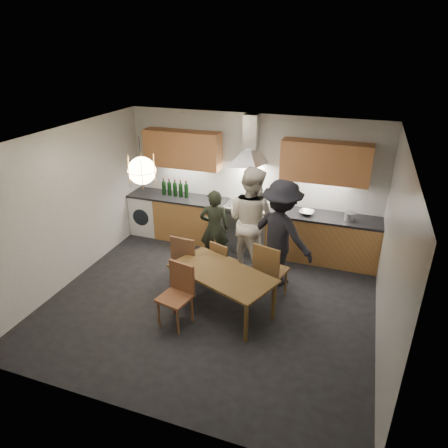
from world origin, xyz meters
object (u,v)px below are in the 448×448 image
(person_left, at_px, (214,228))
(person_mid, at_px, (251,220))
(chair_back_left, at_px, (186,257))
(person_right, at_px, (281,234))
(chair_front, at_px, (178,290))
(stock_pot, at_px, (350,217))
(mixing_bowl, at_px, (307,213))
(wine_bottles, at_px, (175,188))
(dining_table, at_px, (222,277))

(person_left, height_order, person_mid, person_mid)
(chair_back_left, xyz_separation_m, person_right, (1.43, 0.64, 0.37))
(chair_front, distance_m, stock_pot, 3.36)
(mixing_bowl, bearing_deg, person_right, -105.70)
(person_right, distance_m, stock_pot, 1.42)
(chair_front, xyz_separation_m, wine_bottles, (-1.26, 2.58, 0.54))
(person_right, distance_m, wine_bottles, 2.63)
(dining_table, relative_size, stock_pot, 9.11)
(chair_back_left, xyz_separation_m, chair_front, (0.28, -0.90, -0.00))
(person_right, distance_m, mixing_bowl, 1.01)
(chair_back_left, distance_m, person_right, 1.61)
(chair_back_left, relative_size, person_right, 0.52)
(chair_front, xyz_separation_m, person_left, (-0.09, 1.74, 0.19))
(chair_back_left, height_order, person_right, person_right)
(dining_table, height_order, chair_back_left, chair_back_left)
(person_left, height_order, person_right, person_right)
(chair_front, relative_size, person_mid, 0.49)
(dining_table, bearing_deg, chair_front, -115.62)
(person_left, bearing_deg, chair_back_left, 61.30)
(person_mid, distance_m, mixing_bowl, 1.12)
(person_right, bearing_deg, mixing_bowl, -82.29)
(person_mid, xyz_separation_m, mixing_bowl, (0.86, 0.71, -0.03))
(chair_front, distance_m, person_mid, 1.94)
(wine_bottles, bearing_deg, person_right, -23.30)
(dining_table, relative_size, chair_back_left, 1.87)
(chair_back_left, relative_size, person_left, 0.65)
(chair_front, height_order, stock_pot, stock_pot)
(person_left, distance_m, person_mid, 0.70)
(person_left, bearing_deg, person_right, 155.41)
(dining_table, distance_m, stock_pot, 2.68)
(person_left, distance_m, person_right, 1.27)
(dining_table, xyz_separation_m, person_right, (0.64, 1.08, 0.32))
(chair_back_left, height_order, chair_front, chair_back_left)
(chair_back_left, bearing_deg, dining_table, 154.06)
(dining_table, xyz_separation_m, person_left, (-0.60, 1.27, 0.14))
(dining_table, relative_size, chair_front, 1.88)
(dining_table, distance_m, mixing_bowl, 2.28)
(wine_bottles, bearing_deg, person_left, -35.80)
(person_right, bearing_deg, wine_bottles, 0.11)
(dining_table, xyz_separation_m, person_mid, (0.06, 1.34, 0.37))
(person_mid, height_order, person_right, person_mid)
(person_right, bearing_deg, chair_front, 76.79)
(mixing_bowl, bearing_deg, person_left, -152.62)
(person_right, bearing_deg, person_mid, -0.86)
(person_left, bearing_deg, wine_bottles, -51.52)
(dining_table, bearing_deg, person_left, 136.97)
(stock_pot, distance_m, wine_bottles, 3.45)
(mixing_bowl, bearing_deg, wine_bottles, 178.70)
(stock_pot, relative_size, wine_bottles, 0.33)
(dining_table, height_order, person_right, person_right)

